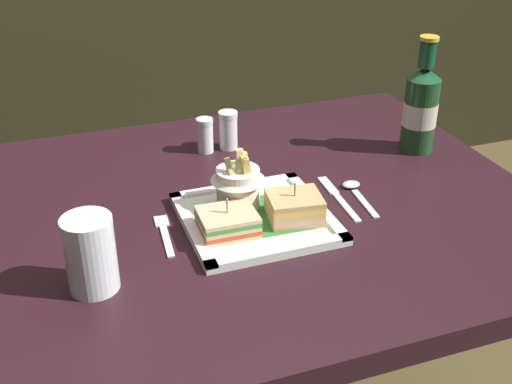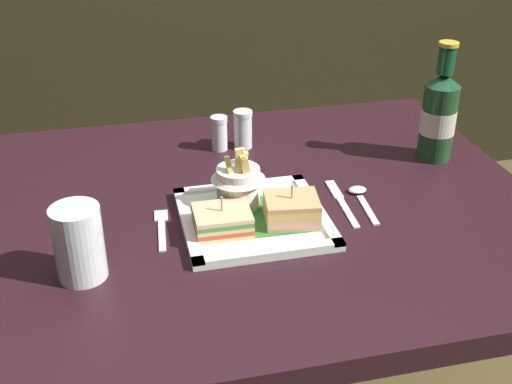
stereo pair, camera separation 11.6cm
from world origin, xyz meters
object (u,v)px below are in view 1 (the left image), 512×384
Objects in this scene: beer_bottle at (421,107)px; fork at (165,233)px; square_plate at (256,219)px; water_glass at (91,257)px; pepper_shaker at (228,132)px; sandwich_half_right at (294,208)px; knife at (337,196)px; sandwich_half_left at (228,222)px; fries_cup at (238,181)px; salt_shaker at (205,137)px; spoon at (355,190)px.

fork is (-0.59, -0.15, -0.10)m from beer_bottle.
beer_bottle is (0.43, 0.17, 0.09)m from square_plate.
pepper_shaker is (0.34, 0.41, -0.02)m from water_glass.
square_plate is at bearing 154.20° from sandwich_half_right.
beer_bottle is 0.30m from knife.
sandwich_half_left is 0.11m from fork.
fries_cup is at bearing 11.24° from fork.
fries_cup is at bearing 59.73° from sandwich_half_left.
beer_bottle reaches higher than fork.
knife is at bearing -65.60° from pepper_shaker.
water_glass is at bearing -161.80° from square_plate.
pepper_shaker reaches higher than square_plate.
knife is at bearing 15.45° from water_glass.
salt_shaker is at bearing 161.62° from beer_bottle.
pepper_shaker is (0.07, 0.27, -0.03)m from fries_cup.
water_glass is at bearing -159.90° from beer_bottle.
salt_shaker reaches higher than fork.
fork is (-0.16, 0.02, -0.00)m from square_plate.
knife is at bearing 28.64° from sandwich_half_right.
sandwich_half_left is 0.71× the size of spoon.
water_glass is at bearing -164.55° from knife.
beer_bottle reaches higher than sandwich_half_right.
water_glass is (-0.72, -0.26, -0.04)m from beer_bottle.
beer_bottle is 1.82× the size of spoon.
knife is 0.31m from pepper_shaker.
spoon is at bearing 3.43° from fork.
fork is at bearing 154.94° from sandwich_half_left.
water_glass is 0.53m from spoon.
beer_bottle is (0.49, 0.20, 0.07)m from sandwich_half_left.
knife is (-0.25, -0.14, -0.10)m from beer_bottle.
fork is 0.34m from knife.
sandwich_half_right is 0.35m from salt_shaker.
spoon is 0.32m from pepper_shaker.
salt_shaker is (-0.43, 0.14, -0.06)m from beer_bottle.
beer_bottle reaches higher than knife.
square_plate is 1.86× the size of spoon.
fries_cup reaches higher than water_glass.
fries_cup is 0.31m from water_glass.
fork is at bearing 40.56° from water_glass.
salt_shaker is (-0.00, 0.31, 0.03)m from square_plate.
fries_cup reaches higher than sandwich_half_right.
sandwich_half_left is 0.39× the size of beer_bottle.
beer_bottle is 0.41m from pepper_shaker.
sandwich_half_left is 1.16× the size of pepper_shaker.
water_glass is 1.44× the size of pepper_shaker.
square_plate is at bearing -169.29° from knife.
pepper_shaker is at bearing 121.51° from spoon.
knife is at bearing 10.71° from square_plate.
pepper_shaker is at bearing 72.15° from sandwich_half_left.
pepper_shaker reaches higher than fork.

